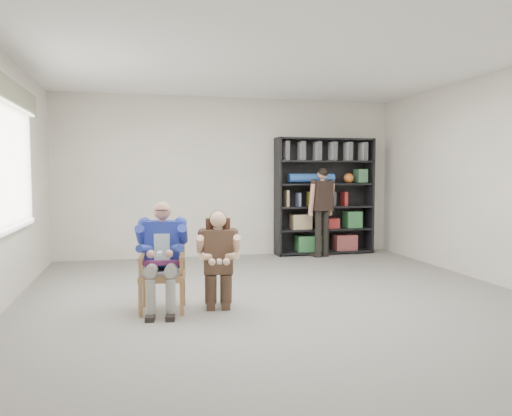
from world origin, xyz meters
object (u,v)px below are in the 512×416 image
object	(u,v)px
kneeling_woman	(218,261)
bookshelf	(324,196)
armchair	(163,269)
seated_man	(162,256)
standing_man	(322,212)

from	to	relation	value
kneeling_woman	bookshelf	bearing A→B (deg)	60.51
armchair	seated_man	xyz separation A→B (m)	(0.00, 0.00, 0.14)
armchair	seated_man	distance (m)	0.14
armchair	bookshelf	distance (m)	4.45
standing_man	kneeling_woman	bearing A→B (deg)	-145.49
standing_man	armchair	bearing A→B (deg)	-153.03
armchair	kneeling_woman	xyz separation A→B (m)	(0.58, -0.12, 0.09)
armchair	kneeling_woman	distance (m)	0.60
armchair	bookshelf	bearing A→B (deg)	53.51
bookshelf	standing_man	size ratio (longest dim) A/B	1.34
armchair	standing_man	world-z (taller)	standing_man
bookshelf	standing_man	bearing A→B (deg)	-116.91
seated_man	kneeling_woman	distance (m)	0.59
armchair	standing_man	size ratio (longest dim) A/B	0.58
seated_man	standing_man	xyz separation A→B (m)	(2.88, 2.87, 0.19)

